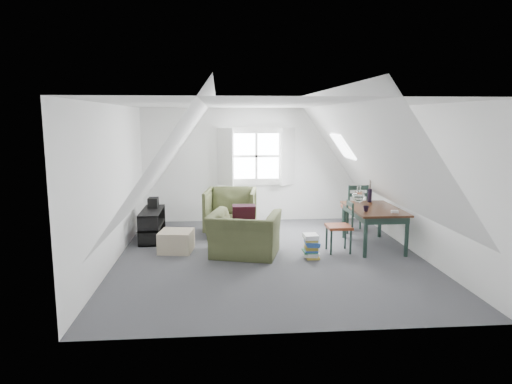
{
  "coord_description": "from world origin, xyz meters",
  "views": [
    {
      "loc": [
        -0.83,
        -7.3,
        2.29
      ],
      "look_at": [
        -0.18,
        0.6,
        0.99
      ],
      "focal_mm": 32.0,
      "sensor_mm": 36.0,
      "label": 1
    }
  ],
  "objects": [
    {
      "name": "wall_front",
      "position": [
        0.0,
        -2.75,
        1.25
      ],
      "size": [
        5.0,
        0.0,
        5.0
      ],
      "primitive_type": "plane",
      "rotation": [
        -1.57,
        0.0,
        0.0
      ],
      "color": "white",
      "rests_on": "ground"
    },
    {
      "name": "wall_left",
      "position": [
        -2.5,
        0.0,
        1.25
      ],
      "size": [
        0.0,
        5.5,
        5.5
      ],
      "primitive_type": "plane",
      "rotation": [
        1.57,
        0.0,
        1.57
      ],
      "color": "white",
      "rests_on": "ground"
    },
    {
      "name": "magazine_stack",
      "position": [
        0.68,
        -0.13,
        0.2
      ],
      "size": [
        0.29,
        0.35,
        0.39
      ],
      "rotation": [
        0.0,
        0.0,
        0.37
      ],
      "color": "#B29933",
      "rests_on": "floor"
    },
    {
      "name": "dining_chair_far",
      "position": [
        1.9,
        1.51,
        0.51
      ],
      "size": [
        0.46,
        0.46,
        0.98
      ],
      "rotation": [
        0.0,
        0.0,
        3.07
      ],
      "color": "maroon",
      "rests_on": "floor"
    },
    {
      "name": "slope_right",
      "position": [
        1.55,
        0.0,
        1.78
      ],
      "size": [
        3.19,
        5.5,
        4.48
      ],
      "primitive_type": "plane",
      "rotation": [
        0.0,
        -2.19,
        0.0
      ],
      "color": "white",
      "rests_on": "wall_right"
    },
    {
      "name": "slope_left",
      "position": [
        -1.55,
        0.0,
        1.78
      ],
      "size": [
        3.19,
        5.5,
        4.48
      ],
      "primitive_type": "plane",
      "rotation": [
        0.0,
        2.19,
        0.0
      ],
      "color": "white",
      "rests_on": "wall_left"
    },
    {
      "name": "wall_back",
      "position": [
        0.0,
        2.75,
        1.25
      ],
      "size": [
        5.0,
        0.0,
        5.0
      ],
      "primitive_type": "plane",
      "rotation": [
        1.57,
        0.0,
        0.0
      ],
      "color": "white",
      "rests_on": "ground"
    },
    {
      "name": "ottoman",
      "position": [
        -1.58,
        0.42,
        0.18
      ],
      "size": [
        0.61,
        0.61,
        0.36
      ],
      "primitive_type": "cube",
      "rotation": [
        0.0,
        0.0,
        -0.14
      ],
      "color": "tan",
      "rests_on": "floor"
    },
    {
      "name": "armchair_near",
      "position": [
        -0.42,
        0.08,
        0.0
      ],
      "size": [
        1.35,
        1.25,
        0.73
      ],
      "primitive_type": "imported",
      "rotation": [
        0.0,
        0.0,
        2.87
      ],
      "color": "#444A2A",
      "rests_on": "floor"
    },
    {
      "name": "demijohn",
      "position": [
        1.76,
        0.89,
        0.84
      ],
      "size": [
        0.23,
        0.23,
        0.33
      ],
      "rotation": [
        0.0,
        0.0,
        -0.12
      ],
      "color": "silver",
      "rests_on": "dining_table"
    },
    {
      "name": "skylight",
      "position": [
        1.55,
        1.3,
        1.75
      ],
      "size": [
        0.35,
        0.75,
        0.47
      ],
      "primitive_type": "cube",
      "rotation": [
        0.0,
        0.95,
        0.0
      ],
      "color": "white",
      "rests_on": "slope_right"
    },
    {
      "name": "vase_twigs",
      "position": [
        2.01,
        0.99,
        0.85
      ],
      "size": [
        0.08,
        0.09,
        0.63
      ],
      "rotation": [
        0.0,
        0.0,
        -0.32
      ],
      "color": "black",
      "rests_on": "dining_table"
    },
    {
      "name": "paper_box",
      "position": [
        2.11,
        -0.01,
        0.73
      ],
      "size": [
        0.13,
        0.1,
        0.04
      ],
      "primitive_type": "cube",
      "rotation": [
        0.0,
        0.0,
        -0.21
      ],
      "color": "white",
      "rests_on": "dining_table"
    },
    {
      "name": "floor",
      "position": [
        0.0,
        0.0,
        0.0
      ],
      "size": [
        5.5,
        5.5,
        0.0
      ],
      "primitive_type": "plane",
      "color": "#46474B",
      "rests_on": "ground"
    },
    {
      "name": "electronics_box",
      "position": [
        -2.11,
        1.53,
        0.65
      ],
      "size": [
        0.19,
        0.26,
        0.2
      ],
      "primitive_type": "cube",
      "rotation": [
        0.0,
        0.0,
        -0.02
      ],
      "color": "black",
      "rests_on": "media_shelf"
    },
    {
      "name": "armchair_far",
      "position": [
        -0.61,
        1.58,
        0.0
      ],
      "size": [
        1.1,
        1.13,
        0.91
      ],
      "primitive_type": "imported",
      "rotation": [
        0.0,
        0.0,
        -0.14
      ],
      "color": "#444A2A",
      "rests_on": "floor"
    },
    {
      "name": "cup",
      "position": [
        1.66,
        0.14,
        0.71
      ],
      "size": [
        0.12,
        0.12,
        0.09
      ],
      "primitive_type": "imported",
      "rotation": [
        0.0,
        0.0,
        -0.2
      ],
      "color": "black",
      "rests_on": "dining_table"
    },
    {
      "name": "wall_right",
      "position": [
        2.5,
        0.0,
        1.25
      ],
      "size": [
        0.0,
        5.5,
        5.5
      ],
      "primitive_type": "plane",
      "rotation": [
        1.57,
        0.0,
        -1.57
      ],
      "color": "white",
      "rests_on": "ground"
    },
    {
      "name": "dining_table",
      "position": [
        1.91,
        0.44,
        0.62
      ],
      "size": [
        0.85,
        1.42,
        0.71
      ],
      "rotation": [
        0.0,
        0.0,
        0.06
      ],
      "color": "#331B10",
      "rests_on": "floor"
    },
    {
      "name": "ceiling",
      "position": [
        0.0,
        0.0,
        2.5
      ],
      "size": [
        5.5,
        5.5,
        0.0
      ],
      "primitive_type": "plane",
      "rotation": [
        3.14,
        0.0,
        0.0
      ],
      "color": "white",
      "rests_on": "wall_back"
    },
    {
      "name": "dormer_window",
      "position": [
        0.0,
        2.68,
        1.45
      ],
      "size": [
        1.71,
        0.35,
        1.3
      ],
      "color": "white",
      "rests_on": "wall_back"
    },
    {
      "name": "media_shelf",
      "position": [
        -2.11,
        1.24,
        0.26
      ],
      "size": [
        0.37,
        1.11,
        0.57
      ],
      "rotation": [
        0.0,
        0.0,
        -0.08
      ],
      "color": "black",
      "rests_on": "floor"
    },
    {
      "name": "throw_pillow",
      "position": [
        -0.42,
        0.23,
        0.66
      ],
      "size": [
        0.39,
        0.23,
        0.4
      ],
      "primitive_type": "cube",
      "rotation": [
        0.31,
        0.0,
        0.01
      ],
      "color": "#390F1D",
      "rests_on": "armchair_near"
    },
    {
      "name": "dining_chair_near",
      "position": [
        1.25,
        0.18,
        0.46
      ],
      "size": [
        0.41,
        0.41,
        0.88
      ],
      "rotation": [
        0.0,
        0.0,
        -1.82
      ],
      "color": "maroon",
      "rests_on": "floor"
    }
  ]
}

